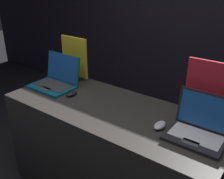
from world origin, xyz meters
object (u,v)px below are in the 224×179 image
(promo_stand_front, at_px, (75,59))
(laptop_back, at_px, (199,128))
(laptop_front, at_px, (56,79))
(mouse_front, at_px, (71,94))
(promo_stand_back, at_px, (212,96))
(mouse_back, at_px, (160,125))

(promo_stand_front, xyz_separation_m, laptop_back, (1.26, -0.25, -0.12))
(laptop_front, bearing_deg, promo_stand_front, 90.00)
(mouse_front, bearing_deg, laptop_back, 2.63)
(laptop_front, xyz_separation_m, promo_stand_back, (1.26, 0.16, 0.14))
(promo_stand_back, bearing_deg, laptop_front, -172.68)
(mouse_front, xyz_separation_m, promo_stand_front, (-0.24, 0.30, 0.17))
(promo_stand_back, bearing_deg, laptop_back, -90.00)
(laptop_back, relative_size, promo_stand_back, 0.81)
(promo_stand_front, distance_m, mouse_back, 1.09)
(promo_stand_front, bearing_deg, mouse_front, -51.38)
(mouse_back, distance_m, promo_stand_back, 0.37)
(mouse_front, xyz_separation_m, mouse_back, (0.79, -0.01, 0.00))
(laptop_front, bearing_deg, laptop_back, -0.61)
(mouse_front, xyz_separation_m, promo_stand_back, (1.02, 0.22, 0.19))
(mouse_back, xyz_separation_m, promo_stand_back, (0.23, 0.23, 0.18))
(laptop_back, bearing_deg, promo_stand_back, 90.00)
(mouse_front, xyz_separation_m, laptop_back, (1.02, 0.05, 0.04))
(laptop_front, distance_m, promo_stand_front, 0.27)
(laptop_front, distance_m, laptop_back, 1.26)
(laptop_front, bearing_deg, mouse_back, -3.78)
(laptop_front, xyz_separation_m, laptop_back, (1.26, -0.01, -0.00))
(laptop_back, distance_m, mouse_back, 0.24)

